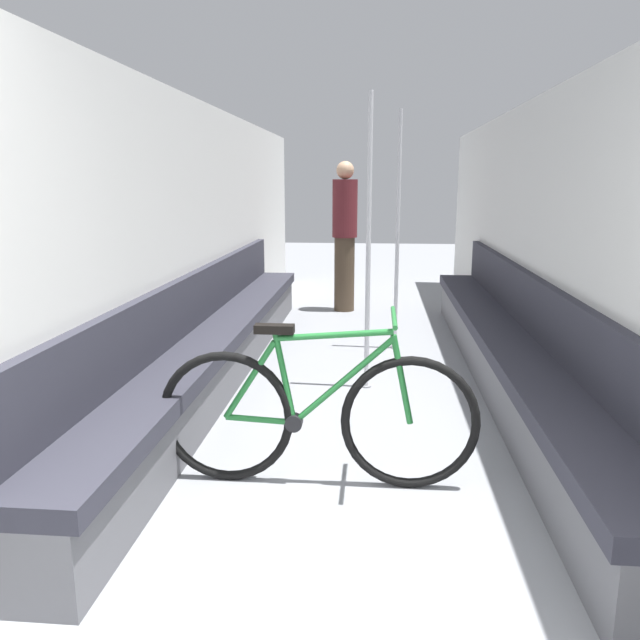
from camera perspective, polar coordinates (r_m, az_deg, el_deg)
The scene contains 8 objects.
wall_left at distance 4.91m, azimuth -12.68°, elevation 6.92°, with size 0.10×10.32×2.20m, color silver.
wall_right at distance 4.84m, azimuth 20.37°, elevation 6.37°, with size 0.10×10.32×2.20m, color silver.
bench_seat_row_left at distance 5.03m, azimuth -9.40°, elevation -2.16°, with size 0.44×5.70×0.87m.
bench_seat_row_right at distance 4.98m, azimuth 16.79°, elevation -2.69°, with size 0.44×5.70×0.87m.
bicycle at distance 3.25m, azimuth -0.32°, elevation -8.75°, with size 1.66×0.46×0.92m.
grab_pole_near at distance 5.83m, azimuth 7.10°, elevation 7.60°, with size 0.08×0.08×2.18m.
grab_pole_far at distance 4.65m, azimuth 4.45°, elevation 6.41°, with size 0.08×0.08×2.18m.
passenger_standing at distance 7.58m, azimuth 2.27°, elevation 7.80°, with size 0.30×0.30×1.79m.
Camera 1 is at (0.12, -1.09, 1.56)m, focal length 35.00 mm.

